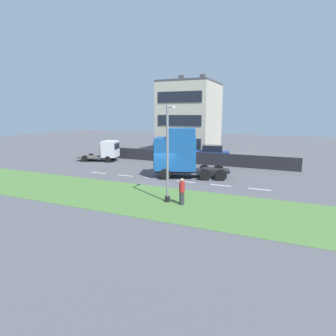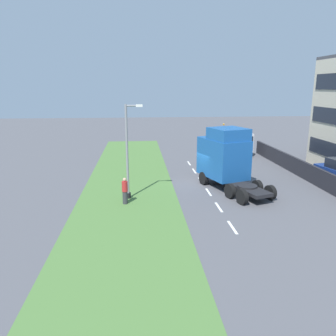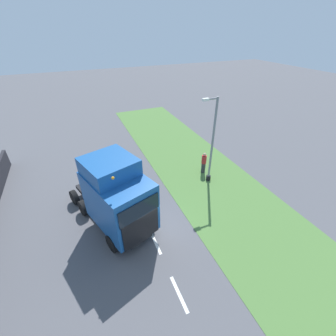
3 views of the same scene
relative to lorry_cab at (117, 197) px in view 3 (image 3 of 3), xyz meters
name	(u,v)px [view 3 (image 3 of 3)]	position (x,y,z in m)	size (l,w,h in m)	color
ground_plane	(150,231)	(-1.52, 1.00, -2.36)	(120.00, 120.00, 0.00)	#515156
grass_verge	(232,204)	(-7.52, 1.00, -2.35)	(7.00, 44.00, 0.01)	#4C7538
lane_markings	(146,223)	(-1.52, 0.30, -2.36)	(0.16, 17.80, 0.00)	white
lorry_cab	(117,197)	(0.00, 0.00, 0.00)	(4.67, 7.32, 4.83)	black
lamp_post	(211,147)	(-7.44, -2.15, 0.63)	(1.30, 0.36, 6.59)	black
pedestrian	(204,163)	(-7.69, -3.29, -1.45)	(0.39, 0.39, 1.83)	#333338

